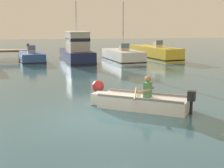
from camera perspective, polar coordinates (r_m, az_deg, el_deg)
ground_plane at (r=10.06m, az=-0.94°, el=-6.20°), size 120.00×120.00×0.00m
rowboat_with_person at (r=11.21m, az=5.30°, el=-3.17°), size 3.34×2.70×1.19m
moored_boat_blue at (r=26.66m, az=-14.29°, el=4.72°), size 2.50×5.33×1.34m
moored_boat_navy at (r=25.05m, az=-6.32°, el=5.85°), size 2.50×5.74×4.72m
moored_boat_white at (r=25.74m, az=1.89°, el=5.03°), size 2.66×5.30×4.72m
moored_boat_yellow at (r=28.04m, az=7.69°, el=5.52°), size 3.02×6.72×1.65m
mooring_buoy at (r=13.88m, az=-2.52°, el=-0.43°), size 0.53×0.53×0.53m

